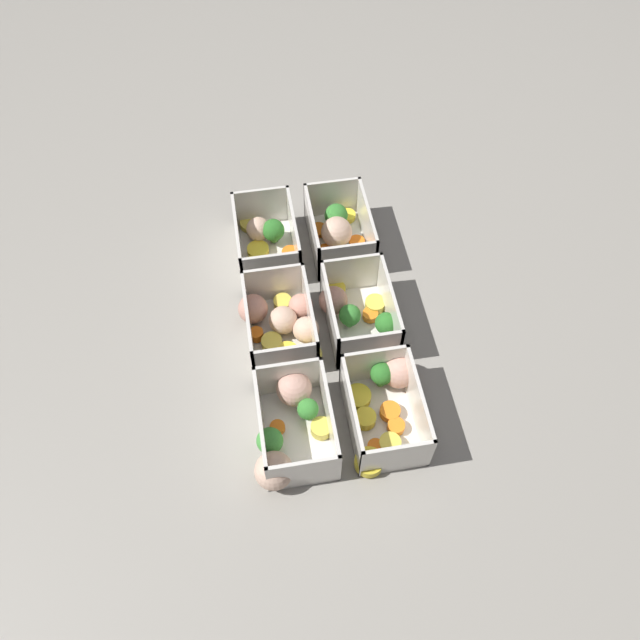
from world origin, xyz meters
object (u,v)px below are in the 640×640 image
at_px(container_far_left, 290,428).
at_px(container_near_right, 338,231).
at_px(container_far_right, 266,239).
at_px(container_far_center, 282,322).
at_px(container_near_center, 356,311).
at_px(container_near_left, 386,402).

bearing_deg(container_far_left, container_near_right, -20.94).
distance_m(container_far_left, container_far_right, 0.34).
xyz_separation_m(container_far_left, container_far_center, (0.17, -0.01, -0.00)).
relative_size(container_near_center, container_far_right, 0.98).
distance_m(container_near_left, container_near_right, 0.32).
xyz_separation_m(container_near_left, container_near_right, (0.32, 0.01, 0.00)).
distance_m(container_near_left, container_far_left, 0.14).
bearing_deg(container_far_center, container_near_left, -141.30).
bearing_deg(container_far_right, container_near_center, -144.58).
bearing_deg(container_near_left, container_near_center, 4.09).
height_order(container_near_right, container_far_center, same).
relative_size(container_near_right, container_far_left, 0.79).
bearing_deg(container_far_right, container_near_right, -91.88).
distance_m(container_near_left, container_near_center, 0.16).
height_order(container_far_left, container_far_center, same).
distance_m(container_near_left, container_far_center, 0.20).
bearing_deg(container_far_right, container_far_left, 178.79).
height_order(container_near_right, container_far_right, same).
xyz_separation_m(container_near_right, container_far_left, (-0.34, 0.13, 0.00)).
height_order(container_near_right, container_far_left, same).
bearing_deg(container_near_left, container_far_center, 38.70).
height_order(container_near_left, container_far_right, same).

